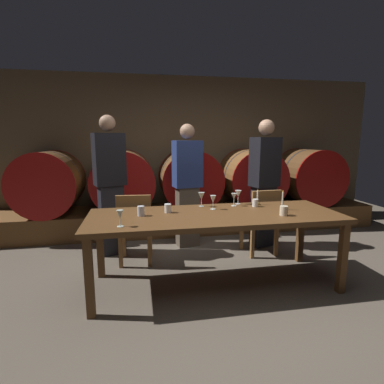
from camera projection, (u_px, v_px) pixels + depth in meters
ground_plane at (222, 287)px, 3.12m from camera, size 9.12×9.12×0.00m
back_wall at (183, 151)px, 5.44m from camera, size 7.01×0.24×2.58m
barrel_shelf at (188, 218)px, 5.10m from camera, size 6.31×0.90×0.38m
wine_barrel_far_left at (49, 183)px, 4.60m from camera, size 0.97×0.92×0.97m
wine_barrel_left at (124, 181)px, 4.80m from camera, size 0.97×0.92×0.97m
wine_barrel_center at (189, 179)px, 4.98m from camera, size 0.97×0.92×0.97m
wine_barrel_right at (251, 178)px, 5.17m from camera, size 0.97×0.92×0.97m
wine_barrel_far_right at (308, 176)px, 5.36m from camera, size 0.97×0.92×0.97m
dining_table at (215, 220)px, 3.07m from camera, size 2.56×0.91×0.77m
chair_left at (135, 225)px, 3.62m from camera, size 0.43×0.43×0.88m
chair_right at (262, 219)px, 3.93m from camera, size 0.43×0.43×0.88m
guest_left at (110, 185)px, 3.89m from camera, size 0.44×0.35×1.81m
guest_center at (187, 185)px, 4.20m from camera, size 0.42×0.30×1.72m
guest_right at (264, 182)px, 4.19m from camera, size 0.43×0.34×1.78m
candle_left at (257, 201)px, 3.46m from camera, size 0.05×0.05×0.19m
candle_right at (282, 204)px, 3.22m from camera, size 0.05×0.05×0.22m
wine_glass_far_left at (120, 215)px, 2.59m from camera, size 0.06×0.06×0.15m
wine_glass_left at (201, 196)px, 3.36m from camera, size 0.07×0.07×0.16m
wine_glass_center at (213, 200)px, 3.23m from camera, size 0.06×0.06×0.15m
wine_glass_right at (234, 197)px, 3.39m from camera, size 0.06×0.06×0.15m
wine_glass_far_right at (238, 194)px, 3.48m from camera, size 0.08×0.08×0.16m
cup_far_left at (141, 211)px, 2.97m from camera, size 0.07×0.07×0.10m
cup_center_left at (168, 208)px, 3.10m from camera, size 0.07×0.07×0.09m
cup_center_right at (255, 203)px, 3.37m from camera, size 0.07×0.07×0.09m
cup_far_right at (284, 211)px, 2.98m from camera, size 0.08×0.08×0.10m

